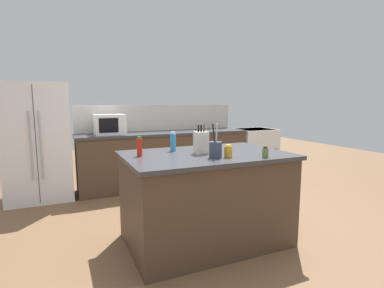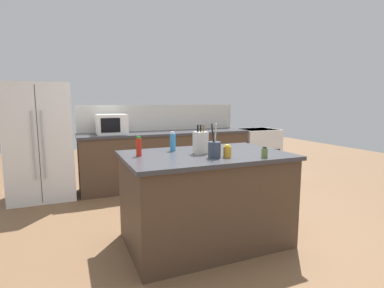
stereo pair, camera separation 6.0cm
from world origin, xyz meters
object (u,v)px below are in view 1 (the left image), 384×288
at_px(microwave, 110,124).
at_px(knife_block, 201,142).
at_px(utensil_crock, 215,149).
at_px(spice_jar_oregano, 265,152).
at_px(range_oven, 254,152).
at_px(refrigerator, 38,142).
at_px(dish_soap_bottle, 173,142).
at_px(honey_jar, 228,151).
at_px(hot_sauce_bottle, 140,147).

height_order(microwave, knife_block, microwave).
relative_size(utensil_crock, spice_jar_oregano, 3.07).
bearing_deg(spice_jar_oregano, range_oven, 55.96).
bearing_deg(microwave, refrigerator, 177.17).
xyz_separation_m(knife_block, dish_soap_bottle, (-0.20, 0.27, -0.02)).
bearing_deg(honey_jar, range_oven, 49.85).
bearing_deg(spice_jar_oregano, hot_sauce_bottle, 152.65).
bearing_deg(range_oven, utensil_crock, -132.11).
relative_size(refrigerator, honey_jar, 14.66).
relative_size(hot_sauce_bottle, dish_soap_bottle, 0.94).
xyz_separation_m(utensil_crock, honey_jar, (0.12, -0.03, -0.03)).
height_order(refrigerator, hot_sauce_bottle, refrigerator).
distance_m(utensil_crock, honey_jar, 0.13).
height_order(spice_jar_oregano, honey_jar, honey_jar).
distance_m(spice_jar_oregano, honey_jar, 0.35).
bearing_deg(knife_block, hot_sauce_bottle, 164.22).
distance_m(spice_jar_oregano, dish_soap_bottle, 0.97).
xyz_separation_m(range_oven, knife_block, (-2.23, -2.18, 0.59)).
bearing_deg(microwave, utensil_crock, -76.37).
height_order(refrigerator, knife_block, refrigerator).
relative_size(spice_jar_oregano, honey_jar, 0.88).
height_order(utensil_crock, dish_soap_bottle, utensil_crock).
relative_size(spice_jar_oregano, hot_sauce_bottle, 0.54).
bearing_deg(hot_sauce_bottle, range_oven, 36.18).
relative_size(refrigerator, range_oven, 1.88).
relative_size(microwave, utensil_crock, 1.46).
bearing_deg(spice_jar_oregano, knife_block, 136.04).
xyz_separation_m(microwave, spice_jar_oregano, (1.02, -2.62, -0.11)).
bearing_deg(honey_jar, refrigerator, 124.84).
distance_m(utensil_crock, dish_soap_bottle, 0.57).
bearing_deg(hot_sauce_bottle, microwave, 88.93).
height_order(knife_block, utensil_crock, utensil_crock).
relative_size(range_oven, knife_block, 3.17).
bearing_deg(microwave, dish_soap_bottle, -79.27).
bearing_deg(spice_jar_oregano, dish_soap_bottle, 133.05).
relative_size(refrigerator, spice_jar_oregano, 16.59).
distance_m(knife_block, honey_jar, 0.33).
relative_size(microwave, honey_jar, 3.96).
bearing_deg(dish_soap_bottle, range_oven, 38.22).
xyz_separation_m(utensil_crock, hot_sauce_bottle, (-0.63, 0.37, 0.01)).
bearing_deg(refrigerator, hot_sauce_bottle, -64.79).
distance_m(refrigerator, spice_jar_oregano, 3.38).
bearing_deg(hot_sauce_bottle, refrigerator, 115.21).
xyz_separation_m(hot_sauce_bottle, dish_soap_bottle, (0.40, 0.16, 0.01)).
distance_m(microwave, honey_jar, 2.57).
distance_m(spice_jar_oregano, hot_sauce_bottle, 1.20).
bearing_deg(dish_soap_bottle, hot_sauce_bottle, -158.61).
distance_m(hot_sauce_bottle, honey_jar, 0.85).
bearing_deg(utensil_crock, spice_jar_oregano, -23.02).
bearing_deg(utensil_crock, refrigerator, 123.21).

